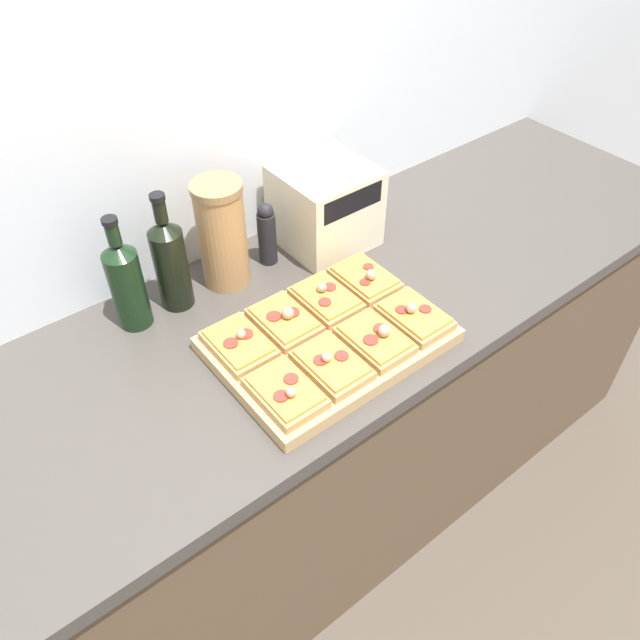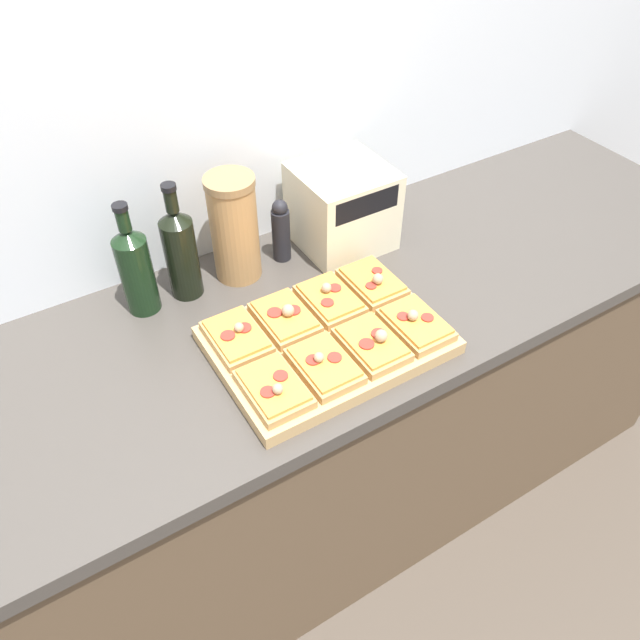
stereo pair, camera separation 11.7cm
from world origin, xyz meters
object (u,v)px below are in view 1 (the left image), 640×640
at_px(cutting_board, 329,339).
at_px(pepper_mill, 267,234).
at_px(wine_bottle, 170,262).
at_px(grain_jar_tall, 222,234).
at_px(toaster_oven, 325,206).
at_px(olive_oil_bottle, 126,283).

height_order(cutting_board, pepper_mill, pepper_mill).
distance_m(wine_bottle, grain_jar_tall, 0.14).
height_order(cutting_board, toaster_oven, toaster_oven).
xyz_separation_m(cutting_board, wine_bottle, (-0.19, 0.33, 0.10)).
distance_m(grain_jar_tall, toaster_oven, 0.29).
relative_size(wine_bottle, toaster_oven, 1.19).
height_order(grain_jar_tall, pepper_mill, grain_jar_tall).
xyz_separation_m(wine_bottle, pepper_mill, (0.26, 0.00, -0.04)).
height_order(cutting_board, wine_bottle, wine_bottle).
bearing_deg(cutting_board, grain_jar_tall, 99.24).
distance_m(wine_bottle, toaster_oven, 0.43).
distance_m(cutting_board, wine_bottle, 0.39).
distance_m(olive_oil_bottle, pepper_mill, 0.37).
relative_size(cutting_board, olive_oil_bottle, 1.73).
xyz_separation_m(cutting_board, pepper_mill, (0.07, 0.33, 0.07)).
bearing_deg(olive_oil_bottle, pepper_mill, 0.00).
bearing_deg(cutting_board, toaster_oven, 52.62).
bearing_deg(toaster_oven, cutting_board, -127.38).
xyz_separation_m(grain_jar_tall, pepper_mill, (0.12, 0.00, -0.05)).
relative_size(wine_bottle, pepper_mill, 1.73).
relative_size(olive_oil_bottle, toaster_oven, 1.13).
bearing_deg(olive_oil_bottle, cutting_board, -47.88).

